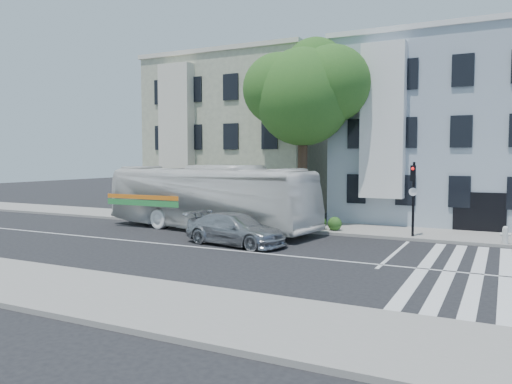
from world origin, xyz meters
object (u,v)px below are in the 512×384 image
Objects in this scene: bus at (208,198)px; traffic_signal at (413,190)px; sedan at (235,229)px; fire_hydrant at (505,235)px.

bus is 10.86m from traffic_signal.
traffic_signal reaches higher than sedan.
traffic_signal is (7.06, 5.18, 1.73)m from sedan.
sedan is 12.22m from fire_hydrant.
sedan reaches higher than fire_hydrant.
bus is 16.24× the size of fire_hydrant.
sedan is at bearing -155.86° from fire_hydrant.
fire_hydrant is (4.08, -0.19, -1.90)m from traffic_signal.
traffic_signal reaches higher than fire_hydrant.
traffic_signal is at bearing -71.83° from bus.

